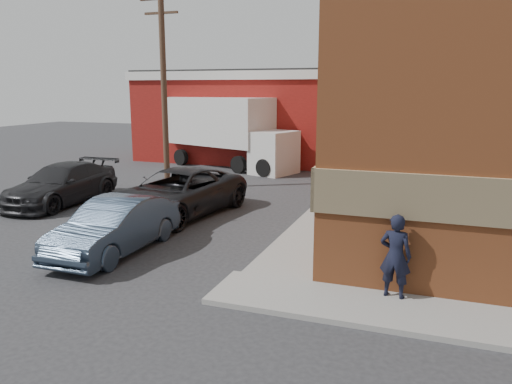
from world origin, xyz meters
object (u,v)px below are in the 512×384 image
Objects in this scene: utility_pole at (164,83)px; box_truck at (230,128)px; sedan at (115,226)px; suv_b at (62,184)px; man at (395,256)px; suv_a at (177,193)px; warehouse at (273,115)px.

box_truck is (0.42, 6.53, -2.43)m from utility_pole.
sedan is (3.23, -8.50, -3.99)m from utility_pole.
suv_b is 0.64× the size of box_truck.
box_truck reaches higher than man.
man is 0.40× the size of sedan.
utility_pole is 4.89× the size of man.
man is 9.43m from suv_a.
sedan is 0.55× the size of box_truck.
man is 7.66m from sedan.
sedan is 7.22m from suv_b.
suv_a is 1.11× the size of suv_b.
box_truck reaches higher than suv_b.
warehouse is 15.44m from suv_a.
sedan is at bearing 1.80° from man.
suv_a is 11.16m from box_truck.
sedan is at bearing -76.72° from suv_a.
suv_a is (1.35, -15.26, -1.97)m from warehouse.
utility_pole reaches higher than warehouse.
suv_b is at bearing 141.87° from sedan.
utility_pole is (-1.50, -11.00, 1.93)m from warehouse.
warehouse is 2.70× the size of suv_a.
utility_pole reaches higher than box_truck.
suv_b is 11.08m from box_truck.
utility_pole is 6.44m from suv_a.
box_truck reaches higher than suv_a.
suv_b is (-2.46, -4.06, -3.96)m from utility_pole.
utility_pole reaches higher than suv_b.
suv_a is (-0.38, 4.24, 0.08)m from sedan.
suv_a is (2.85, -4.26, -3.91)m from utility_pole.
warehouse is at bearing 74.00° from suv_b.
warehouse is at bearing 94.93° from sedan.
suv_a is at bearing -3.43° from suv_b.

